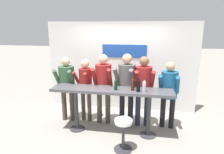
# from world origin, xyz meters

# --- Properties ---
(ground_plane) EXTENTS (40.00, 40.00, 0.00)m
(ground_plane) POSITION_xyz_m (0.00, 0.00, 0.00)
(ground_plane) COLOR gray
(back_wall) EXTENTS (4.29, 0.12, 2.53)m
(back_wall) POSITION_xyz_m (0.00, 1.51, 1.27)
(back_wall) COLOR silver
(back_wall) RESTS_ON ground_plane
(tasting_table) EXTENTS (2.69, 0.52, 1.06)m
(tasting_table) POSITION_xyz_m (0.00, 0.00, 0.89)
(tasting_table) COLOR #4C4C51
(tasting_table) RESTS_ON ground_plane
(bar_stool) EXTENTS (0.36, 0.36, 0.65)m
(bar_stool) POSITION_xyz_m (0.35, -0.64, 0.43)
(bar_stool) COLOR #333338
(bar_stool) RESTS_ON ground_plane
(person_far_left) EXTENTS (0.48, 0.56, 1.67)m
(person_far_left) POSITION_xyz_m (-1.22, 0.44, 1.03)
(person_far_left) COLOR #473D33
(person_far_left) RESTS_ON ground_plane
(person_left) EXTENTS (0.45, 0.55, 1.61)m
(person_left) POSITION_xyz_m (-0.76, 0.50, 1.00)
(person_left) COLOR #473D33
(person_left) RESTS_ON ground_plane
(person_center_left) EXTENTS (0.48, 0.57, 1.75)m
(person_center_left) POSITION_xyz_m (-0.28, 0.45, 1.08)
(person_center_left) COLOR #473D33
(person_center_left) RESTS_ON ground_plane
(person_center) EXTENTS (0.54, 0.64, 1.78)m
(person_center) POSITION_xyz_m (0.29, 0.44, 1.10)
(person_center) COLOR black
(person_center) RESTS_ON ground_plane
(person_center_right) EXTENTS (0.50, 0.59, 1.73)m
(person_center_right) POSITION_xyz_m (0.69, 0.46, 1.06)
(person_center_right) COLOR #23283D
(person_center_right) RESTS_ON ground_plane
(person_right) EXTENTS (0.51, 0.59, 1.61)m
(person_right) POSITION_xyz_m (1.28, 0.47, 0.99)
(person_right) COLOR black
(person_right) RESTS_ON ground_plane
(wine_bottle_0) EXTENTS (0.07, 0.07, 0.31)m
(wine_bottle_0) POSITION_xyz_m (0.46, -0.03, 1.19)
(wine_bottle_0) COLOR #4C1E0F
(wine_bottle_0) RESTS_ON tasting_table
(wine_bottle_1) EXTENTS (0.08, 0.08, 0.31)m
(wine_bottle_1) POSITION_xyz_m (0.59, -0.09, 1.20)
(wine_bottle_1) COLOR black
(wine_bottle_1) RESTS_ON tasting_table
(wine_bottle_2) EXTENTS (0.08, 0.08, 0.28)m
(wine_bottle_2) POSITION_xyz_m (0.71, -0.09, 1.19)
(wine_bottle_2) COLOR #B7BCC1
(wine_bottle_2) RESTS_ON tasting_table
(wine_bottle_3) EXTENTS (0.07, 0.07, 0.27)m
(wine_bottle_3) POSITION_xyz_m (0.11, -0.06, 1.18)
(wine_bottle_3) COLOR black
(wine_bottle_3) RESTS_ON tasting_table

